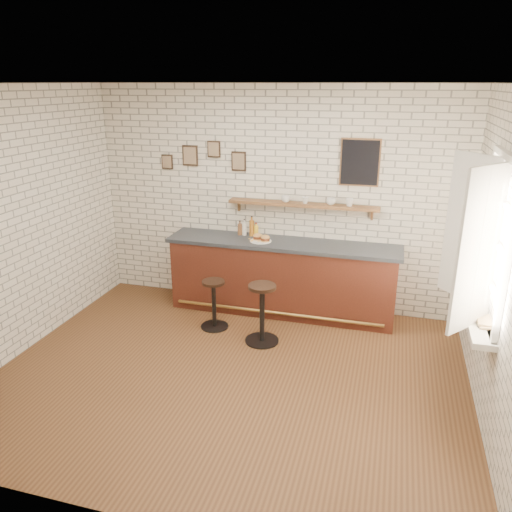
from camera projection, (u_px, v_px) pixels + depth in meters
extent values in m
plane|color=brown|center=(230.00, 374.00, 5.43)|extent=(5.00, 5.00, 0.00)
cube|color=#4B1E14|center=(282.00, 279.00, 6.77)|extent=(3.00, 0.58, 0.96)
cube|color=#2D333A|center=(283.00, 244.00, 6.60)|extent=(3.10, 0.62, 0.05)
cylinder|color=olive|center=(276.00, 313.00, 6.59)|extent=(2.79, 0.04, 0.04)
cylinder|color=white|center=(261.00, 241.00, 6.61)|extent=(0.28, 0.28, 0.01)
cylinder|color=#EFBC54|center=(265.00, 240.00, 6.62)|extent=(0.05, 0.05, 0.00)
cylinder|color=#EFBC54|center=(262.00, 240.00, 6.60)|extent=(0.05, 0.05, 0.00)
cylinder|color=#EFBC54|center=(255.00, 238.00, 6.69)|extent=(0.06, 0.06, 0.00)
cylinder|color=#EFBC54|center=(264.00, 239.00, 6.64)|extent=(0.06, 0.06, 0.00)
cylinder|color=#EFBC54|center=(252.00, 241.00, 6.59)|extent=(0.06, 0.06, 0.00)
cylinder|color=#EFBC54|center=(265.00, 241.00, 6.59)|extent=(0.04, 0.04, 0.00)
cylinder|color=#EFBC54|center=(259.00, 241.00, 6.56)|extent=(0.05, 0.05, 0.00)
cylinder|color=#EFBC54|center=(252.00, 241.00, 6.57)|extent=(0.04, 0.04, 0.00)
cylinder|color=#EFBC54|center=(250.00, 239.00, 6.67)|extent=(0.05, 0.05, 0.00)
cylinder|color=#EFBC54|center=(262.00, 242.00, 6.55)|extent=(0.06, 0.06, 0.00)
cylinder|color=#EFBC54|center=(254.00, 239.00, 6.64)|extent=(0.04, 0.04, 0.00)
cylinder|color=brown|center=(240.00, 229.00, 6.87)|extent=(0.06, 0.06, 0.16)
cylinder|color=brown|center=(240.00, 223.00, 6.83)|extent=(0.02, 0.02, 0.03)
cylinder|color=black|center=(240.00, 221.00, 6.83)|extent=(0.03, 0.03, 0.01)
cylinder|color=white|center=(244.00, 229.00, 6.85)|extent=(0.06, 0.06, 0.18)
cylinder|color=white|center=(244.00, 221.00, 6.81)|extent=(0.02, 0.02, 0.04)
cylinder|color=black|center=(244.00, 220.00, 6.80)|extent=(0.02, 0.02, 0.01)
cylinder|color=#A15D1A|center=(252.00, 228.00, 6.81)|extent=(0.07, 0.07, 0.22)
cylinder|color=#A15D1A|center=(252.00, 219.00, 6.77)|extent=(0.02, 0.02, 0.05)
cylinder|color=black|center=(252.00, 217.00, 6.76)|extent=(0.03, 0.03, 0.01)
cylinder|color=yellow|center=(256.00, 231.00, 6.81)|extent=(0.06, 0.06, 0.15)
cylinder|color=yellow|center=(256.00, 225.00, 6.78)|extent=(0.03, 0.03, 0.03)
cylinder|color=maroon|center=(256.00, 223.00, 6.77)|extent=(0.03, 0.03, 0.01)
cylinder|color=black|center=(215.00, 326.00, 6.48)|extent=(0.36, 0.36, 0.02)
cylinder|color=black|center=(214.00, 305.00, 6.38)|extent=(0.05, 0.05, 0.59)
cylinder|color=black|center=(213.00, 282.00, 6.27)|extent=(0.31, 0.31, 0.04)
cylinder|color=black|center=(262.00, 340.00, 6.12)|extent=(0.41, 0.41, 0.02)
cylinder|color=black|center=(262.00, 314.00, 6.00)|extent=(0.06, 0.06, 0.68)
cylinder|color=black|center=(262.00, 287.00, 5.88)|extent=(0.44, 0.44, 0.04)
cube|color=brown|center=(302.00, 205.00, 6.56)|extent=(2.00, 0.18, 0.04)
cube|color=brown|center=(239.00, 205.00, 6.88)|extent=(0.03, 0.04, 0.16)
cube|color=brown|center=(372.00, 214.00, 6.42)|extent=(0.03, 0.04, 0.16)
imported|color=white|center=(286.00, 199.00, 6.60)|extent=(0.16, 0.16, 0.09)
imported|color=white|center=(305.00, 200.00, 6.53)|extent=(0.12, 0.12, 0.08)
imported|color=white|center=(331.00, 201.00, 6.45)|extent=(0.15, 0.15, 0.09)
imported|color=white|center=(350.00, 202.00, 6.38)|extent=(0.14, 0.14, 0.10)
cube|color=black|center=(190.00, 156.00, 6.85)|extent=(0.22, 0.02, 0.28)
cube|color=black|center=(214.00, 149.00, 6.73)|extent=(0.18, 0.02, 0.22)
cube|color=black|center=(239.00, 161.00, 6.69)|extent=(0.20, 0.02, 0.26)
cube|color=black|center=(167.00, 162.00, 6.98)|extent=(0.16, 0.02, 0.20)
cube|color=black|center=(360.00, 162.00, 6.27)|extent=(0.46, 0.02, 0.56)
cube|color=white|center=(475.00, 314.00, 4.79)|extent=(0.20, 1.35, 0.06)
cube|color=white|center=(509.00, 157.00, 4.28)|extent=(0.05, 1.30, 0.06)
cube|color=white|center=(483.00, 315.00, 4.77)|extent=(0.05, 1.30, 0.06)
cube|color=white|center=(508.00, 262.00, 3.98)|extent=(0.05, 0.06, 1.50)
cube|color=white|center=(485.00, 223.00, 5.07)|extent=(0.05, 0.06, 1.50)
cube|color=white|center=(482.00, 249.00, 4.29)|extent=(0.40, 0.46, 1.46)
cube|color=white|center=(473.00, 230.00, 4.83)|extent=(0.40, 0.46, 1.46)
imported|color=tan|center=(477.00, 323.00, 4.52)|extent=(0.19, 0.24, 0.02)
imported|color=tan|center=(477.00, 319.00, 4.55)|extent=(0.19, 0.25, 0.02)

